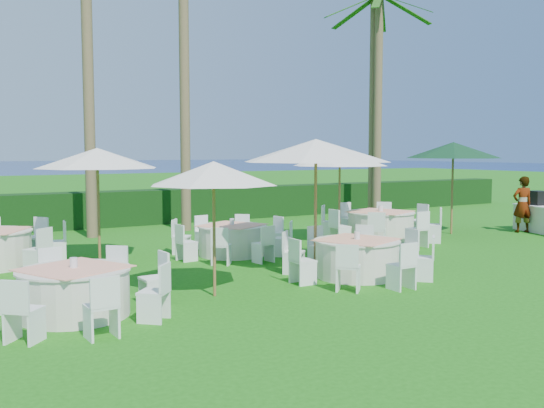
{
  "coord_description": "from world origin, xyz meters",
  "views": [
    {
      "loc": [
        -7.51,
        -8.57,
        2.57
      ],
      "look_at": [
        -0.12,
        3.89,
        1.3
      ],
      "focal_mm": 40.0,
      "sensor_mm": 36.0,
      "label": 1
    }
  ],
  "objects": [
    {
      "name": "palm_c",
      "position": [
        0.05,
        9.64,
        5.69
      ],
      "size": [
        4.26,
        4.36,
        10.43
      ],
      "color": "brown",
      "rests_on": "ground"
    },
    {
      "name": "palm_b",
      "position": [
        -3.0,
        9.57,
        5.07
      ],
      "size": [
        4.41,
        4.08,
        9.21
      ],
      "color": "brown",
      "rests_on": "ground"
    },
    {
      "name": "palm_d",
      "position": [
        7.98,
        9.57,
        4.7
      ],
      "size": [
        4.33,
        4.31,
        8.49
      ],
      "color": "brown",
      "rests_on": "ground"
    },
    {
      "name": "umbrella_b",
      "position": [
        -0.11,
        2.08,
        2.58
      ],
      "size": [
        3.18,
        3.18,
        2.82
      ],
      "color": "brown",
      "rests_on": "ground"
    },
    {
      "name": "banquet_table_f",
      "position": [
        3.96,
        4.67,
        0.45
      ],
      "size": [
        3.38,
        3.38,
        1.02
      ],
      "color": "beige",
      "rests_on": "ground"
    },
    {
      "name": "umbrella_green",
      "position": [
        6.82,
        4.65,
        2.6
      ],
      "size": [
        2.84,
        2.84,
        2.85
      ],
      "color": "brown",
      "rests_on": "ground"
    },
    {
      "name": "umbrella_a",
      "position": [
        -3.0,
        1.05,
        2.18
      ],
      "size": [
        2.3,
        2.3,
        2.39
      ],
      "color": "brown",
      "rests_on": "ground"
    },
    {
      "name": "staff_person",
      "position": [
        8.99,
        3.75,
        0.89
      ],
      "size": [
        0.75,
        0.62,
        1.78
      ],
      "primitive_type": "imported",
      "rotation": [
        0.0,
        0.0,
        2.8
      ],
      "color": "gray",
      "rests_on": "ground"
    },
    {
      "name": "ground",
      "position": [
        0.0,
        0.0,
        0.0
      ],
      "size": [
        120.0,
        120.0,
        0.0
      ],
      "primitive_type": "plane",
      "color": "#196010",
      "rests_on": "ground"
    },
    {
      "name": "banquet_table_e",
      "position": [
        -0.8,
        4.69,
        0.4
      ],
      "size": [
        3.0,
        3.0,
        0.91
      ],
      "color": "beige",
      "rests_on": "ground"
    },
    {
      "name": "umbrella_d",
      "position": [
        2.78,
        5.06,
        2.38
      ],
      "size": [
        2.65,
        2.65,
        2.61
      ],
      "color": "brown",
      "rests_on": "ground"
    },
    {
      "name": "banquet_table_a",
      "position": [
        -5.44,
        0.95,
        0.4
      ],
      "size": [
        3.04,
        3.04,
        0.93
      ],
      "color": "beige",
      "rests_on": "ground"
    },
    {
      "name": "hedge",
      "position": [
        0.0,
        12.0,
        0.6
      ],
      "size": [
        34.0,
        1.0,
        1.2
      ],
      "primitive_type": "cube",
      "color": "black",
      "rests_on": "ground"
    },
    {
      "name": "umbrella_c",
      "position": [
        -3.93,
        5.2,
        2.41
      ],
      "size": [
        2.77,
        2.77,
        2.64
      ],
      "color": "brown",
      "rests_on": "ground"
    },
    {
      "name": "banquet_table_b",
      "position": [
        0.22,
        1.07,
        0.41
      ],
      "size": [
        3.06,
        3.06,
        0.93
      ],
      "color": "beige",
      "rests_on": "ground"
    },
    {
      "name": "palm_e",
      "position": [
        8.05,
        9.92,
        5.49
      ],
      "size": [
        4.22,
        4.38,
        10.04
      ],
      "color": "brown",
      "rests_on": "ground"
    }
  ]
}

